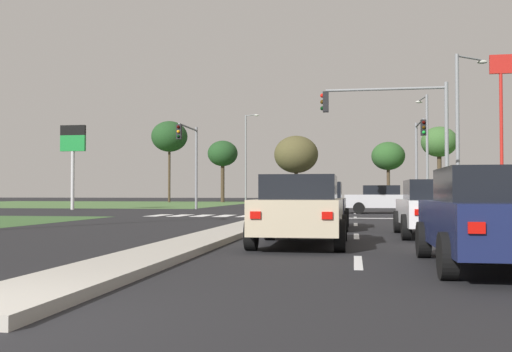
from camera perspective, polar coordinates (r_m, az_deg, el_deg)
The scene contains 37 objects.
ground_plane at distance 34.77m, azimuth 3.62°, elevation -3.52°, with size 200.00×200.00×0.00m, color black.
grass_verge_far_left at distance 65.80m, azimuth -16.82°, elevation -2.55°, with size 35.00×35.00×0.01m, color #476B38.
median_island_near at distance 15.99m, azimuth -3.14°, elevation -5.51°, with size 1.20×22.00×0.14m, color #ADA89E.
median_island_far at distance 59.69m, azimuth 5.99°, elevation -2.65°, with size 1.20×36.00×0.14m, color gray.
lane_dash_near at distance 10.16m, azimuth 9.71°, elevation -8.11°, with size 0.14×2.00×0.01m, color silver.
lane_dash_second at distance 16.13m, azimuth 9.55°, elevation -5.69°, with size 0.14×2.00×0.01m, color silver.
lane_dash_third at distance 22.12m, azimuth 9.48°, elevation -4.58°, with size 0.14×2.00×0.01m, color silver.
lane_dash_fourth at distance 28.12m, azimuth 9.44°, elevation -3.94°, with size 0.14×2.00×0.01m, color silver.
lane_dash_fifth at distance 34.11m, azimuth 9.41°, elevation -3.53°, with size 0.14×2.00×0.01m, color silver.
edge_line_right at distance 16.97m, azimuth 20.98°, elevation -5.41°, with size 0.14×24.00×0.01m, color silver.
stop_bar_near at distance 27.61m, azimuth 10.06°, elevation -3.98°, with size 6.40×0.50×0.01m, color silver.
crosswalk_bar_near at distance 31.01m, azimuth -9.23°, elevation -3.72°, with size 0.70×2.80×0.01m, color silver.
crosswalk_bar_second at distance 30.66m, azimuth -7.19°, elevation -3.76°, with size 0.70×2.80×0.01m, color silver.
crosswalk_bar_third at distance 30.36m, azimuth -5.10°, elevation -3.78°, with size 0.70×2.80×0.01m, color silver.
crosswalk_bar_fourth at distance 30.09m, azimuth -2.98°, elevation -3.81°, with size 0.70×2.80×0.01m, color silver.
crosswalk_bar_fifth at distance 29.87m, azimuth -0.81°, elevation -3.83°, with size 0.70×2.80×0.01m, color silver.
car_grey_near at distance 63.07m, azimuth 4.05°, elevation -1.94°, with size 2.09×4.48×1.56m.
car_navy_second at distance 9.87m, azimuth 21.83°, elevation -3.65°, with size 2.04×4.38×1.54m.
car_white_third at distance 16.52m, azimuth 16.95°, elevation -2.90°, with size 2.09×4.40×1.50m.
car_red_fourth at distance 51.70m, azimuth 3.02°, elevation -2.01°, with size 2.02×4.53×1.56m.
car_black_fifth at distance 19.38m, azimuth 5.76°, elevation -2.76°, with size 2.05×4.26×1.50m.
car_beige_sixth at distance 13.23m, azimuth 4.28°, elevation -3.22°, with size 1.98×4.24×1.54m.
car_silver_seventh at distance 34.45m, azimuth 12.02°, elevation -2.17°, with size 4.40×1.98×1.58m.
traffic_signal_far_right at distance 39.92m, azimuth 15.27°, elevation 2.55°, with size 0.32×4.54×5.86m.
traffic_signal_near_right at distance 28.24m, azimuth 13.61°, elevation 4.82°, with size 5.79×0.32×6.19m.
traffic_signal_far_left at distance 41.16m, azimuth -6.30°, elevation 2.37°, with size 0.32×4.64×5.84m.
street_lamp_second at distance 33.42m, azimuth 18.89°, elevation 4.70°, with size 1.92×1.53×8.49m.
street_lamp_third at distance 46.42m, azimuth 15.92°, elevation 2.94°, with size 0.70×2.48×8.47m.
street_lamp_fourth at distance 68.91m, azimuth -0.89°, elevation 2.10°, with size 1.85×1.33×10.16m.
pedestrian_at_median at distance 48.60m, azimuth 5.40°, elevation -1.45°, with size 0.34×0.34×1.88m.
fastfood_pole_sign at distance 54.91m, azimuth 22.31°, elevation 6.99°, with size 1.80×0.40×12.83m.
fuel_price_totem at distance 43.20m, azimuth -17.05°, elevation 2.58°, with size 1.80×0.24×5.83m.
treeline_near at distance 74.35m, azimuth -8.25°, elevation 3.72°, with size 4.44×4.44×9.97m.
treeline_second at distance 73.47m, azimuth -3.20°, elevation 2.10°, with size 3.69×3.69×7.56m.
treeline_third at distance 71.81m, azimuth 3.85°, elevation 2.05°, with size 5.28×5.28×8.00m.
treeline_fourth at distance 72.41m, azimuth 12.49°, elevation 1.84°, with size 3.93×3.93×7.19m.
treeline_fifth at distance 69.12m, azimuth 17.06°, elevation 3.06°, with size 3.94×3.94×8.48m.
Camera 1 is at (3.43, -4.58, 1.16)m, focal length 41.97 mm.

